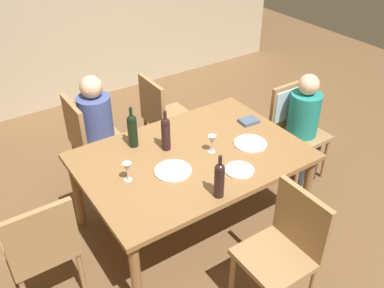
# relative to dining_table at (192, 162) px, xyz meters

# --- Properties ---
(ground_plane) EXTENTS (10.00, 10.00, 0.00)m
(ground_plane) POSITION_rel_dining_table_xyz_m (0.00, 0.00, -0.65)
(ground_plane) COLOR brown
(dining_table) EXTENTS (1.73, 1.19, 0.72)m
(dining_table) POSITION_rel_dining_table_xyz_m (0.00, 0.00, 0.00)
(dining_table) COLOR olive
(dining_table) RESTS_ON ground_plane
(chair_far_left) EXTENTS (0.44, 0.44, 0.92)m
(chair_far_left) POSITION_rel_dining_table_xyz_m (-0.48, 0.98, -0.12)
(chair_far_left) COLOR #A87F51
(chair_far_left) RESTS_ON ground_plane
(chair_right_end) EXTENTS (0.44, 0.46, 0.92)m
(chair_right_end) POSITION_rel_dining_table_xyz_m (1.25, 0.12, -0.06)
(chair_right_end) COLOR #A87F51
(chair_right_end) RESTS_ON ground_plane
(chair_far_right) EXTENTS (0.44, 0.44, 0.92)m
(chair_far_right) POSITION_rel_dining_table_xyz_m (0.30, 0.98, -0.12)
(chair_far_right) COLOR #A87F51
(chair_far_right) RESTS_ON ground_plane
(chair_left_end) EXTENTS (0.44, 0.44, 0.92)m
(chair_left_end) POSITION_rel_dining_table_xyz_m (-1.25, -0.09, -0.12)
(chair_left_end) COLOR #A87F51
(chair_left_end) RESTS_ON ground_plane
(chair_near) EXTENTS (0.44, 0.44, 0.92)m
(chair_near) POSITION_rel_dining_table_xyz_m (0.09, -0.98, -0.12)
(chair_near) COLOR #A87F51
(chair_near) RESTS_ON ground_plane
(person_woman_host) EXTENTS (0.34, 0.30, 1.12)m
(person_woman_host) POSITION_rel_dining_table_xyz_m (-0.36, 0.98, -0.00)
(person_woman_host) COLOR #33333D
(person_woman_host) RESTS_ON ground_plane
(person_man_bearded) EXTENTS (0.28, 0.33, 1.09)m
(person_man_bearded) POSITION_rel_dining_table_xyz_m (1.25, -0.03, -0.02)
(person_man_bearded) COLOR #33333D
(person_man_bearded) RESTS_ON ground_plane
(wine_bottle_tall_green) EXTENTS (0.08, 0.08, 0.35)m
(wine_bottle_tall_green) POSITION_rel_dining_table_xyz_m (-0.32, 0.37, 0.22)
(wine_bottle_tall_green) COLOR black
(wine_bottle_tall_green) RESTS_ON dining_table
(wine_bottle_dark_red) EXTENTS (0.07, 0.07, 0.34)m
(wine_bottle_dark_red) POSITION_rel_dining_table_xyz_m (-0.12, 0.18, 0.22)
(wine_bottle_dark_red) COLOR black
(wine_bottle_dark_red) RESTS_ON dining_table
(wine_bottle_short_olive) EXTENTS (0.07, 0.07, 0.33)m
(wine_bottle_short_olive) POSITION_rel_dining_table_xyz_m (-0.12, -0.51, 0.22)
(wine_bottle_short_olive) COLOR black
(wine_bottle_short_olive) RESTS_ON dining_table
(wine_glass_near_left) EXTENTS (0.07, 0.07, 0.15)m
(wine_glass_near_left) POSITION_rel_dining_table_xyz_m (0.15, -0.05, 0.18)
(wine_glass_near_left) COLOR silver
(wine_glass_near_left) RESTS_ON dining_table
(wine_glass_centre) EXTENTS (0.07, 0.07, 0.15)m
(wine_glass_centre) POSITION_rel_dining_table_xyz_m (-0.56, -0.01, 0.18)
(wine_glass_centre) COLOR silver
(wine_glass_centre) RESTS_ON dining_table
(dinner_plate_host) EXTENTS (0.27, 0.27, 0.01)m
(dinner_plate_host) POSITION_rel_dining_table_xyz_m (0.48, -0.14, 0.08)
(dinner_plate_host) COLOR white
(dinner_plate_host) RESTS_ON dining_table
(dinner_plate_guest_left) EXTENTS (0.28, 0.28, 0.01)m
(dinner_plate_guest_left) POSITION_rel_dining_table_xyz_m (-0.24, -0.10, 0.08)
(dinner_plate_guest_left) COLOR silver
(dinner_plate_guest_left) RESTS_ON dining_table
(dinner_plate_guest_right) EXTENTS (0.22, 0.22, 0.01)m
(dinner_plate_guest_right) POSITION_rel_dining_table_xyz_m (0.18, -0.37, 0.08)
(dinner_plate_guest_right) COLOR silver
(dinner_plate_guest_right) RESTS_ON dining_table
(folded_napkin) EXTENTS (0.17, 0.13, 0.03)m
(folded_napkin) POSITION_rel_dining_table_xyz_m (0.69, 0.13, 0.09)
(folded_napkin) COLOR #4C5B75
(folded_napkin) RESTS_ON dining_table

